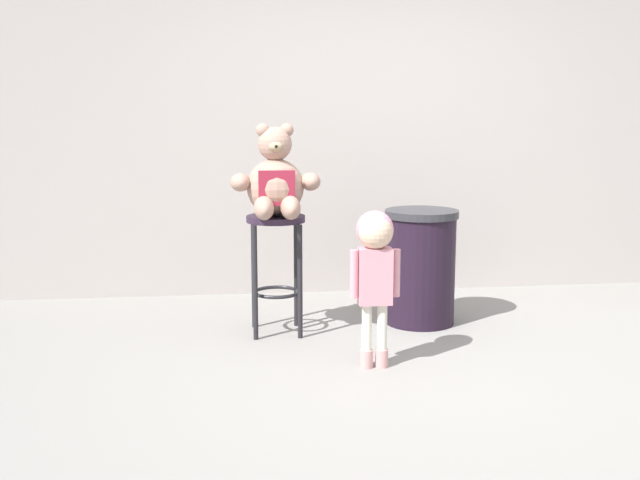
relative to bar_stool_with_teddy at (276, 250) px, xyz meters
The scene contains 6 objects.
ground_plane 1.37m from the bar_stool_with_teddy, 52.60° to the right, with size 24.00×24.00×0.00m, color gray.
building_wall 1.79m from the bar_stool_with_teddy, 58.54° to the left, with size 6.19×0.30×3.18m, color #A79F9A.
bar_stool_with_teddy is the anchor object (origin of this frame).
teddy_bear 0.44m from the bar_stool_with_teddy, 90.00° to the right, with size 0.58×0.52×0.59m.
child_walking 0.91m from the bar_stool_with_teddy, 55.65° to the right, with size 0.29×0.23×0.90m.
trash_bin 1.02m from the bar_stool_with_teddy, ahead, with size 0.50×0.50×0.79m.
Camera 1 is at (-1.05, -3.88, 1.46)m, focal length 42.77 mm.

